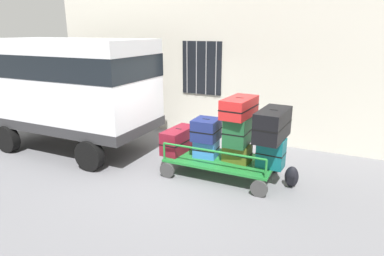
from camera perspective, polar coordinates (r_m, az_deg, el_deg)
The scene contains 14 objects.
ground_plane at distance 7.25m, azimuth 0.03°, elevation -8.15°, with size 40.00×40.00×0.00m, color slate.
building_wall at distance 9.30m, azimuth 7.84°, elevation 13.17°, with size 12.00×0.38×5.00m.
van at distance 8.99m, azimuth -20.40°, elevation 7.32°, with size 4.31×2.15×2.84m.
luggage_cart at distance 7.14m, azimuth 5.08°, elevation -5.74°, with size 2.33×1.29×0.38m.
cart_railing at distance 7.01m, azimuth 5.16°, elevation -2.90°, with size 2.22×1.16×0.39m.
suitcase_left_bottom at distance 7.46m, azimuth -2.34°, elevation -2.08°, with size 0.49×1.01×0.53m.
suitcase_midleft_bottom at distance 7.16m, azimuth 2.48°, elevation -3.49°, with size 0.52×0.46×0.39m.
suitcase_midleft_middle at distance 7.01m, azimuth 2.47°, elevation -0.26°, with size 0.54×0.58×0.46m.
suitcase_center_bottom at distance 6.95m, azimuth 7.84°, elevation -4.33°, with size 0.60×0.39×0.38m.
suitcase_center_middle at distance 6.79m, azimuth 8.01°, elevation -0.47°, with size 0.47×0.69×0.59m.
suitcase_center_top at distance 6.69m, azimuth 8.24°, elevation 3.62°, with size 0.58×1.00×0.39m.
suitcase_midright_bottom at distance 6.76m, azimuth 13.58°, elevation -4.21°, with size 0.56×0.40×0.61m.
suitcase_midright_middle at distance 6.54m, azimuth 13.87°, elevation 0.60°, with size 0.57×1.10×0.59m.
backpack at distance 6.93m, azimuth 16.94°, elevation -8.15°, with size 0.27×0.22×0.44m.
Camera 1 is at (2.80, -5.95, 3.04)m, focal length 30.63 mm.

